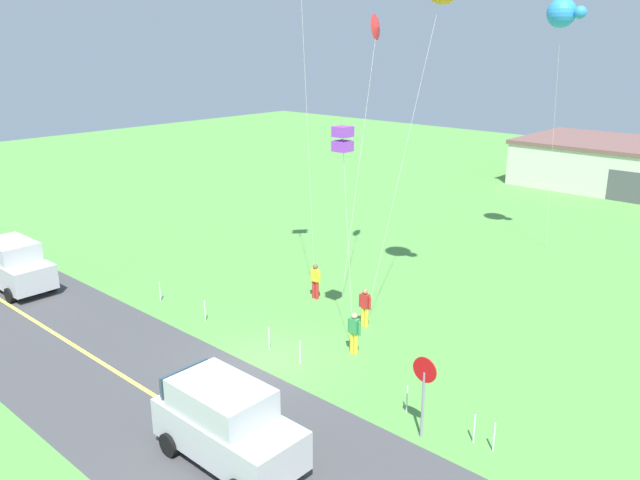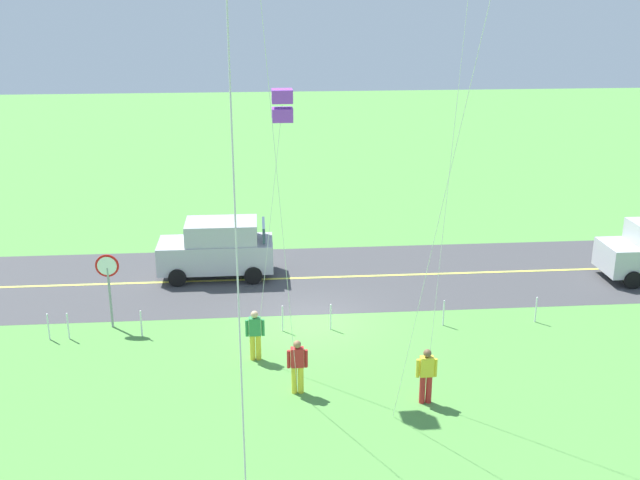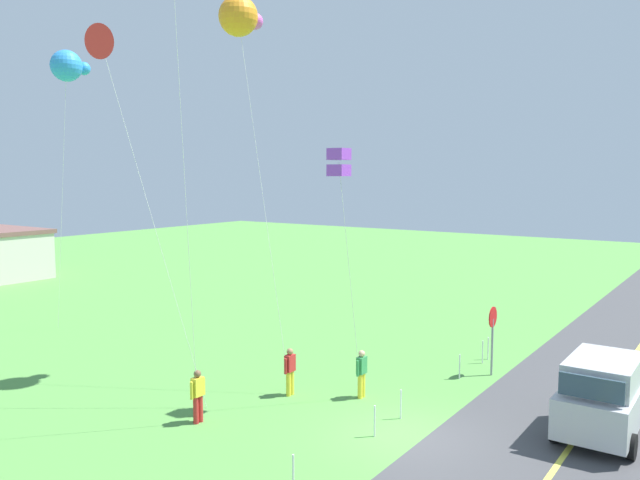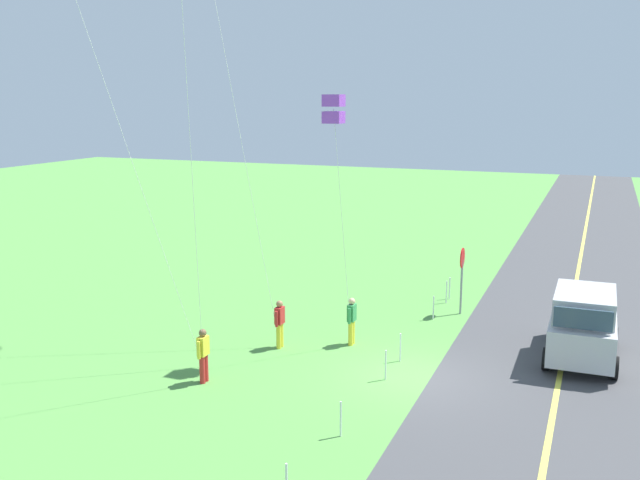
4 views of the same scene
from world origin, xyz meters
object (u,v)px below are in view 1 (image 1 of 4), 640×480
kite_red_low (343,139)px  car_parked_west_far (14,264)px  person_adult_companion (315,280)px  car_suv_foreground (227,423)px  person_child_watcher (365,306)px  stop_sign (424,382)px  kite_green_far (377,28)px  person_adult_near (354,332)px  kite_pink_drift (563,13)px

kite_red_low → car_parked_west_far: bearing=-158.5°
person_adult_companion → car_suv_foreground: bearing=167.4°
person_child_watcher → kite_red_low: (0.25, -1.76, 6.84)m
stop_sign → person_child_watcher: (-5.90, 4.79, -0.94)m
kite_red_low → kite_green_far: bearing=119.3°
person_adult_near → person_child_watcher: 2.38m
stop_sign → kite_green_far: kite_green_far is taller
stop_sign → car_suv_foreground: bearing=-126.9°
person_adult_companion → kite_green_far: (0.00, 3.98, 10.59)m
stop_sign → kite_red_low: 8.72m
person_child_watcher → kite_red_low: 7.07m
car_parked_west_far → person_adult_near: car_parked_west_far is taller
person_adult_near → person_child_watcher: same height
kite_red_low → stop_sign: bearing=-28.2°
car_parked_west_far → stop_sign: stop_sign is taller
car_suv_foreground → person_adult_companion: bearing=120.9°
person_child_watcher → kite_red_low: bearing=72.7°
stop_sign → person_child_watcher: 7.66m
kite_pink_drift → stop_sign: bearing=-75.4°
stop_sign → person_adult_near: bearing=150.3°
person_adult_companion → kite_pink_drift: 17.58m
car_parked_west_far → person_child_watcher: car_parked_west_far is taller
person_adult_companion → kite_red_low: size_ratio=0.20×
car_suv_foreground → car_parked_west_far: (-17.05, 1.66, 0.00)m
kite_red_low → kite_green_far: kite_green_far is taller
stop_sign → kite_green_far: size_ratio=0.21×
kite_pink_drift → kite_green_far: bearing=-118.0°
car_suv_foreground → person_child_watcher: size_ratio=2.75×
car_parked_west_far → person_adult_near: size_ratio=2.75×
stop_sign → kite_red_low: kite_red_low is taller
car_suv_foreground → kite_red_low: size_ratio=0.54×
car_suv_foreground → kite_green_far: (-6.01, 14.01, 10.30)m
person_child_watcher → car_parked_west_far: bearing=2.3°
person_adult_near → kite_green_far: kite_green_far is taller
car_suv_foreground → car_parked_west_far: same height
stop_sign → kite_pink_drift: (-4.74, 18.22, 10.40)m
car_suv_foreground → person_adult_companion: 11.70m
stop_sign → kite_pink_drift: bearing=104.6°
car_parked_west_far → person_adult_companion: car_parked_west_far is taller
stop_sign → person_child_watcher: size_ratio=1.60×
kite_red_low → kite_green_far: 8.40m
car_parked_west_far → kite_red_low: size_ratio=0.54×
kite_green_far → car_suv_foreground: bearing=-66.8°
car_parked_west_far → kite_pink_drift: bearing=53.3°
person_child_watcher → kite_green_far: size_ratio=0.13×
kite_red_low → person_adult_near: bearing=-19.3°
kite_red_low → person_adult_companion: bearing=144.9°
person_adult_near → kite_green_far: size_ratio=0.13×
car_parked_west_far → person_adult_companion: bearing=37.2°
stop_sign → person_child_watcher: stop_sign is taller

